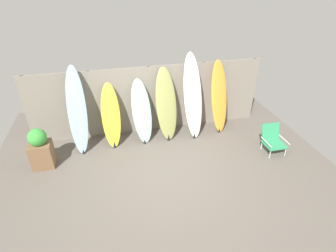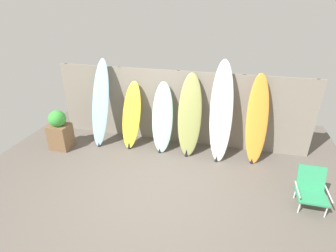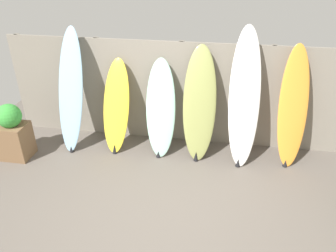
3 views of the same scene
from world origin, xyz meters
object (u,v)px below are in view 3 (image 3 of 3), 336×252
(surfboard_skyblue_0, at_px, (71,92))
(surfboard_white_4, at_px, (244,99))
(surfboard_yellow_1, at_px, (116,107))
(surfboard_seafoam_2, at_px, (161,109))
(planter_box, at_px, (13,133))
(surfboard_orange_5, at_px, (293,109))
(surfboard_olive_3, at_px, (199,105))

(surfboard_skyblue_0, relative_size, surfboard_white_4, 0.95)
(surfboard_yellow_1, height_order, surfboard_seafoam_2, surfboard_seafoam_2)
(surfboard_skyblue_0, xyz_separation_m, planter_box, (-0.83, -0.56, -0.55))
(surfboard_seafoam_2, bearing_deg, surfboard_yellow_1, -179.64)
(surfboard_white_4, height_order, planter_box, surfboard_white_4)
(surfboard_skyblue_0, xyz_separation_m, surfboard_white_4, (2.83, 0.02, 0.06))
(surfboard_seafoam_2, relative_size, surfboard_orange_5, 0.83)
(surfboard_seafoam_2, xyz_separation_m, surfboard_olive_3, (0.63, -0.00, 0.12))
(surfboard_yellow_1, bearing_deg, surfboard_olive_3, 0.13)
(surfboard_skyblue_0, bearing_deg, surfboard_yellow_1, 4.23)
(surfboard_skyblue_0, distance_m, surfboard_seafoam_2, 1.53)
(surfboard_yellow_1, height_order, surfboard_orange_5, surfboard_orange_5)
(surfboard_seafoam_2, distance_m, surfboard_white_4, 1.35)
(surfboard_skyblue_0, height_order, surfboard_white_4, surfboard_white_4)
(surfboard_skyblue_0, bearing_deg, surfboard_white_4, 0.43)
(surfboard_olive_3, bearing_deg, surfboard_seafoam_2, 179.86)
(surfboard_white_4, xyz_separation_m, surfboard_orange_5, (0.75, 0.07, -0.13))
(surfboard_skyblue_0, bearing_deg, surfboard_orange_5, 1.44)
(surfboard_olive_3, bearing_deg, surfboard_white_4, -3.13)
(planter_box, bearing_deg, surfboard_skyblue_0, 33.70)
(surfboard_yellow_1, height_order, surfboard_olive_3, surfboard_olive_3)
(surfboard_skyblue_0, distance_m, surfboard_white_4, 2.83)
(surfboard_skyblue_0, xyz_separation_m, surfboard_yellow_1, (0.75, 0.06, -0.25))
(planter_box, bearing_deg, surfboard_orange_5, 8.31)
(planter_box, bearing_deg, surfboard_olive_3, 11.65)
(surfboard_skyblue_0, height_order, planter_box, surfboard_skyblue_0)
(surfboard_seafoam_2, bearing_deg, surfboard_white_4, -1.69)
(surfboard_orange_5, distance_m, planter_box, 4.49)
(surfboard_white_4, bearing_deg, surfboard_orange_5, 5.20)
(surfboard_seafoam_2, bearing_deg, surfboard_olive_3, -0.14)
(planter_box, bearing_deg, surfboard_seafoam_2, 14.71)
(surfboard_olive_3, bearing_deg, surfboard_skyblue_0, -178.43)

